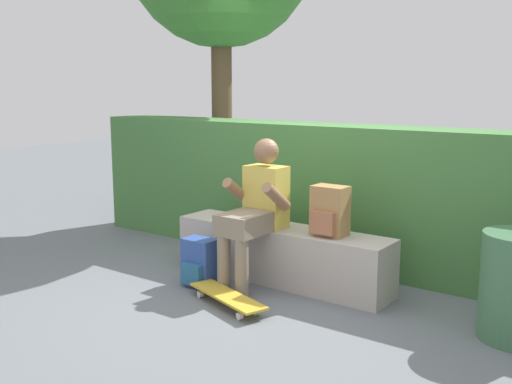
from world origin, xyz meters
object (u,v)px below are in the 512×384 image
bench_main (281,254)px  skateboard_near_person (227,297)px  person_skater (256,207)px  backpack_on_bench (329,212)px  backpack_on_ground (199,263)px

bench_main → skateboard_near_person: 0.75m
bench_main → person_skater: person_skater is taller
person_skater → backpack_on_bench: person_skater is taller
bench_main → backpack_on_ground: (-0.49, -0.49, -0.05)m
skateboard_near_person → backpack_on_bench: bearing=57.3°
person_skater → backpack_on_ground: bearing=-143.3°
bench_main → skateboard_near_person: size_ratio=2.40×
person_skater → backpack_on_bench: (0.58, 0.20, 0.00)m
person_skater → bench_main: bearing=61.3°
backpack_on_bench → backpack_on_ground: bearing=-153.3°
person_skater → skateboard_near_person: size_ratio=1.49×
bench_main → person_skater: (-0.11, -0.21, 0.43)m
backpack_on_bench → bench_main: bearing=178.8°
person_skater → skateboard_near_person: bearing=-77.7°
person_skater → backpack_on_ground: (-0.38, -0.28, -0.48)m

